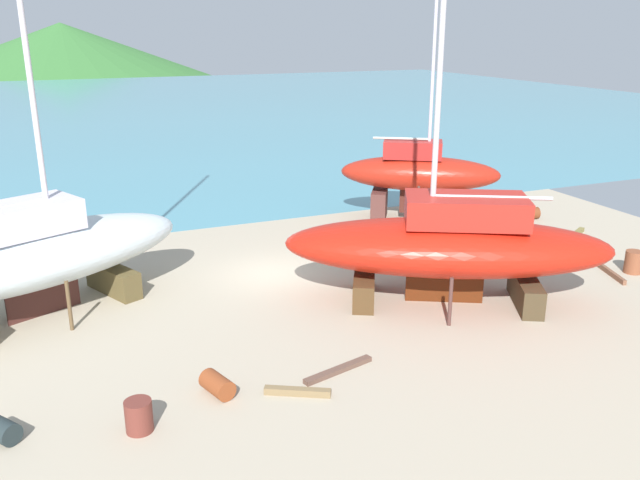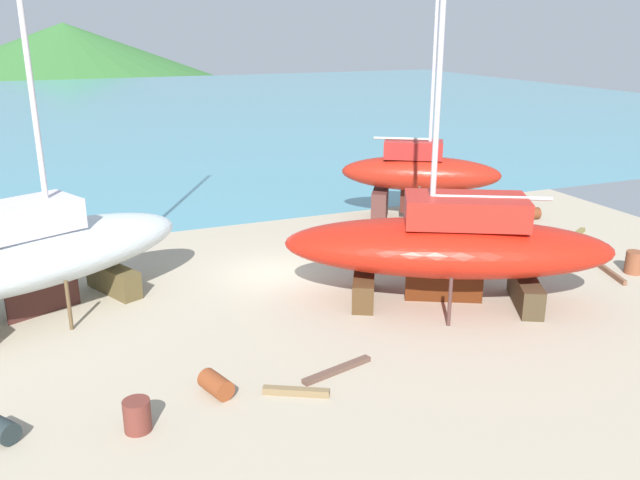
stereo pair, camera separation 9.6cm
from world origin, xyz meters
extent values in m
plane|color=#AFA28A|center=(0.00, -2.66, 0.00)|extent=(38.10, 38.10, 0.00)
cube|color=teal|center=(0.00, 55.98, 0.00)|extent=(140.94, 98.24, 0.01)
cone|color=#366F32|center=(0.30, 168.48, 0.00)|extent=(108.67, 108.67, 19.79)
cube|color=brown|center=(-5.75, 0.51, 0.47)|extent=(1.69, 2.57, 0.95)
cylinder|color=brown|center=(-8.75, 1.03, 0.80)|extent=(0.12, 0.12, 1.61)
cylinder|color=brown|center=(-7.31, -2.11, 0.80)|extent=(0.12, 0.12, 1.61)
ellipsoid|color=silver|center=(-8.03, -0.54, 1.99)|extent=(10.43, 7.06, 1.89)
cube|color=#42201C|center=(-8.03, -0.54, 0.38)|extent=(2.22, 1.08, 1.32)
cube|color=silver|center=(-8.49, -0.75, 3.31)|extent=(4.07, 3.22, 0.94)
cylinder|color=silver|center=(-7.58, -0.33, 9.32)|extent=(0.18, 0.18, 12.97)
cube|color=#4A321B|center=(2.06, -3.44, 0.47)|extent=(1.89, 2.73, 0.94)
cube|color=#423420|center=(6.82, -5.96, 0.47)|extent=(1.89, 2.73, 0.94)
cylinder|color=#4E2F2A|center=(3.57, -6.36, 0.79)|extent=(0.12, 0.12, 1.58)
cylinder|color=#532F25|center=(5.31, -3.05, 0.79)|extent=(0.12, 0.12, 1.58)
ellipsoid|color=red|center=(4.44, -4.70, 1.95)|extent=(11.12, 8.04, 1.83)
cube|color=#4C1F0B|center=(4.44, -4.70, 0.39)|extent=(2.33, 1.28, 1.28)
cube|color=red|center=(4.92, -4.95, 3.23)|extent=(4.39, 3.62, 0.92)
cylinder|color=silver|center=(5.63, -5.33, 3.68)|extent=(3.40, 1.87, 0.13)
cube|color=#52361D|center=(10.42, 3.32, 0.69)|extent=(1.57, 1.92, 1.38)
cube|color=#522E2A|center=(7.24, 5.31, 0.69)|extent=(1.57, 1.92, 1.38)
cylinder|color=#4D3621|center=(9.50, 5.38, 0.97)|extent=(0.12, 0.12, 1.95)
cylinder|color=#51362C|center=(8.16, 3.25, 0.97)|extent=(0.12, 0.12, 1.95)
ellipsoid|color=#A92113|center=(8.83, 4.31, 2.27)|extent=(7.56, 5.92, 1.63)
cube|color=#461E17|center=(8.83, 4.31, 0.89)|extent=(1.57, 1.02, 1.14)
cube|color=#AB2521|center=(8.51, 4.51, 3.41)|extent=(3.01, 2.60, 0.81)
cylinder|color=silver|center=(9.15, 4.11, 7.91)|extent=(0.16, 0.16, 9.81)
cylinder|color=beige|center=(8.04, 4.81, 3.91)|extent=(2.28, 1.49, 0.11)
cylinder|color=brown|center=(-4.12, -7.52, 0.27)|extent=(0.80, 1.06, 0.54)
cylinder|color=brown|center=(12.58, -5.13, 0.43)|extent=(0.87, 0.87, 0.85)
cylinder|color=brown|center=(-6.18, -8.37, 0.38)|extent=(0.86, 0.86, 0.77)
cylinder|color=#232E2F|center=(-9.09, -7.55, 0.26)|extent=(0.91, 0.98, 0.53)
cylinder|color=brown|center=(13.83, 2.28, 0.29)|extent=(0.99, 0.72, 0.58)
cube|color=brown|center=(11.64, -4.93, 0.09)|extent=(0.85, 2.19, 0.19)
cube|color=olive|center=(-2.27, -8.34, 0.09)|extent=(1.59, 1.01, 0.19)
cube|color=brown|center=(11.67, -1.86, 0.06)|extent=(1.36, 2.43, 0.12)
cube|color=brown|center=(-0.83, -7.69, 0.07)|extent=(2.21, 0.80, 0.13)
cube|color=olive|center=(13.77, -0.83, 0.09)|extent=(2.14, 1.40, 0.17)
camera|label=1|loc=(-7.47, -22.11, 8.90)|focal=37.08mm
camera|label=2|loc=(-7.38, -22.15, 8.90)|focal=37.08mm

